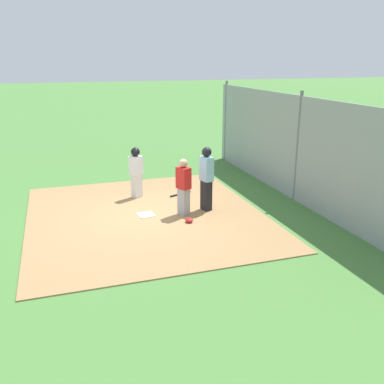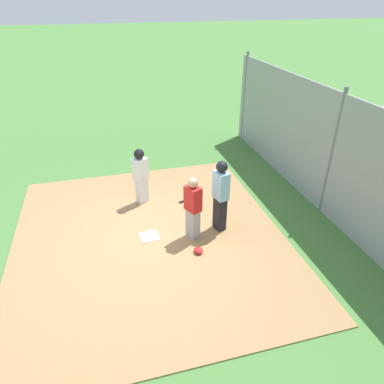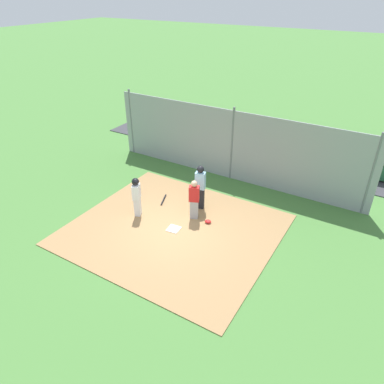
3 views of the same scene
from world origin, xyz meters
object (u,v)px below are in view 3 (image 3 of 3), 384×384
at_px(baseball_bat, 164,200).
at_px(parked_car_silver, 215,124).
at_px(parked_car_dark, 318,147).
at_px(runner, 137,195).
at_px(catcher_mask, 208,222).
at_px(home_plate, 174,229).
at_px(catcher, 194,199).
at_px(parked_car_green, 376,162).
at_px(umpire, 200,186).

xyz_separation_m(baseball_bat, parked_car_silver, (1.77, -7.92, 0.55)).
height_order(parked_car_dark, parked_car_silver, same).
xyz_separation_m(runner, catcher_mask, (-2.60, -0.91, -0.84)).
height_order(home_plate, catcher_mask, catcher_mask).
relative_size(home_plate, catcher, 0.27).
relative_size(catcher_mask, parked_car_dark, 0.06).
height_order(runner, parked_car_dark, runner).
bearing_deg(baseball_bat, parked_car_dark, 129.07).
bearing_deg(parked_car_dark, runner, -112.43).
distance_m(parked_car_green, parked_car_silver, 8.93).
bearing_deg(baseball_bat, catcher, 55.14).
relative_size(parked_car_green, parked_car_silver, 0.99).
height_order(home_plate, parked_car_dark, parked_car_dark).
xyz_separation_m(umpire, runner, (1.81, 1.68, -0.08)).
xyz_separation_m(umpire, parked_car_dark, (-2.76, -7.28, -0.40)).
relative_size(runner, parked_car_green, 0.37).
relative_size(home_plate, baseball_bat, 0.55).
bearing_deg(catcher, parked_car_green, 120.91).
height_order(catcher, runner, catcher).
bearing_deg(parked_car_green, home_plate, 53.82).
bearing_deg(baseball_bat, runner, -31.27).
bearing_deg(parked_car_green, catcher, 51.62).
relative_size(catcher, baseball_bat, 1.99).
relative_size(runner, parked_car_silver, 0.37).
distance_m(baseball_bat, parked_car_green, 10.11).
relative_size(runner, catcher_mask, 6.65).
bearing_deg(umpire, home_plate, -17.44).
distance_m(catcher_mask, parked_car_green, 9.00).
distance_m(catcher_mask, parked_car_silver, 9.36).
height_order(umpire, parked_car_dark, umpire).
xyz_separation_m(catcher, runner, (1.97, 0.95, 0.07)).
xyz_separation_m(baseball_bat, parked_car_green, (-7.13, -7.15, 0.55)).
height_order(umpire, baseball_bat, umpire).
bearing_deg(parked_car_dark, catcher_mask, -99.15).
bearing_deg(baseball_bat, parked_car_silver, 171.34).
bearing_deg(umpire, baseball_bat, -92.98).
xyz_separation_m(catcher, parked_car_green, (-5.41, -7.57, -0.25)).
height_order(runner, parked_car_green, runner).
bearing_deg(parked_car_silver, parked_car_dark, 172.25).
bearing_deg(parked_car_green, runner, 46.29).
xyz_separation_m(catcher, umpire, (0.16, -0.73, 0.15)).
bearing_deg(catcher_mask, home_plate, 48.13).
distance_m(baseball_bat, parked_car_dark, 8.76).
relative_size(umpire, parked_car_dark, 0.43).
height_order(home_plate, parked_car_green, parked_car_green).
distance_m(umpire, catcher_mask, 1.44).
bearing_deg(parked_car_dark, home_plate, -102.94).
bearing_deg(home_plate, baseball_bat, -44.71).
bearing_deg(parked_car_silver, runner, 94.68).
height_order(baseball_bat, catcher_mask, catcher_mask).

